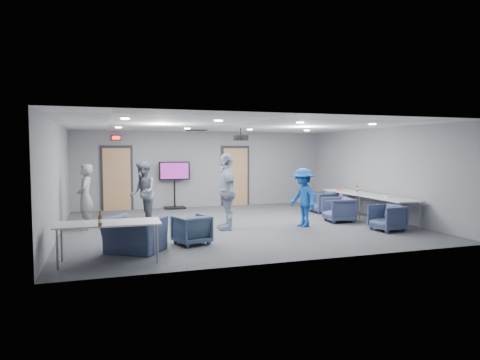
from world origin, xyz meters
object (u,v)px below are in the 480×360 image
object	(u,v)px
person_b	(143,193)
chair_right_b	(339,210)
chair_right_a	(323,202)
table_right_a	(350,193)
person_a	(85,197)
chair_front_b	(134,235)
table_front_left	(109,225)
bottle_front	(100,221)
tv_stand	(174,182)
chair_right_c	(387,218)
person_d	(303,198)
table_right_b	(388,199)
chair_front_a	(192,230)
projector	(241,138)
person_c	(227,191)
bottle_right	(357,188)

from	to	relation	value
person_b	chair_right_b	distance (m)	5.51
chair_right_a	table_right_a	size ratio (longest dim) A/B	0.39
person_a	chair_right_a	xyz separation A→B (m)	(7.25, 0.75, -0.49)
chair_front_b	table_front_left	world-z (taller)	table_front_left
person_a	chair_front_b	bearing A→B (deg)	23.98
bottle_front	tv_stand	world-z (taller)	tv_stand
chair_right_b	tv_stand	distance (m)	5.80
chair_right_c	table_front_left	world-z (taller)	table_front_left
chair_right_c	table_front_left	size ratio (longest dim) A/B	0.39
person_d	table_front_left	distance (m)	5.46
bottle_front	chair_right_a	bearing A→B (deg)	34.07
chair_right_b	bottle_front	world-z (taller)	bottle_front
table_right_a	tv_stand	distance (m)	5.92
table_front_left	tv_stand	bearing A→B (deg)	72.84
person_b	table_front_left	size ratio (longest dim) A/B	0.94
chair_right_a	table_right_a	bearing A→B (deg)	50.00
chair_right_b	table_right_b	size ratio (longest dim) A/B	0.40
chair_front_a	chair_right_c	bearing A→B (deg)	161.50
table_front_left	projector	world-z (taller)	projector
person_b	chair_right_b	size ratio (longest dim) A/B	2.28
person_a	person_b	size ratio (longest dim) A/B	0.97
person_b	table_right_a	world-z (taller)	person_b
person_a	chair_right_a	size ratio (longest dim) A/B	2.19
table_front_left	chair_right_b	bearing A→B (deg)	23.90
table_right_b	bottle_front	world-z (taller)	bottle_front
person_a	person_c	xyz separation A→B (m)	(3.46, -1.07, 0.14)
person_d	bottle_front	xyz separation A→B (m)	(-5.14, -2.57, 0.05)
person_b	bottle_front	distance (m)	4.38
chair_front_b	bottle_front	world-z (taller)	bottle_front
person_c	bottle_front	world-z (taller)	person_c
person_b	person_d	xyz separation A→B (m)	(4.02, -1.66, -0.09)
chair_right_b	projector	bearing A→B (deg)	-115.41
chair_front_a	bottle_front	xyz separation A→B (m)	(-1.87, -1.36, 0.51)
chair_right_a	table_right_b	world-z (taller)	table_right_b
person_a	bottle_right	distance (m)	8.10
chair_right_c	person_d	bearing A→B (deg)	-131.14
person_c	tv_stand	xyz separation A→B (m)	(-0.64, 4.28, -0.05)
person_b	chair_right_c	distance (m)	6.47
chair_front_a	chair_front_b	world-z (taller)	chair_front_b
chair_right_b	table_front_left	world-z (taller)	table_front_left
chair_right_c	table_right_b	world-z (taller)	table_right_b
bottle_right	chair_front_b	bearing A→B (deg)	-157.18
chair_front_a	bottle_front	size ratio (longest dim) A/B	2.66
person_d	bottle_front	distance (m)	5.74
table_front_left	bottle_right	bearing A→B (deg)	27.40
table_front_left	person_b	bearing A→B (deg)	77.70
bottle_right	table_right_b	bearing A→B (deg)	-96.26
person_c	bottle_right	distance (m)	4.79
chair_right_b	table_right_a	bearing A→B (deg)	142.83
person_c	tv_stand	bearing A→B (deg)	-165.66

